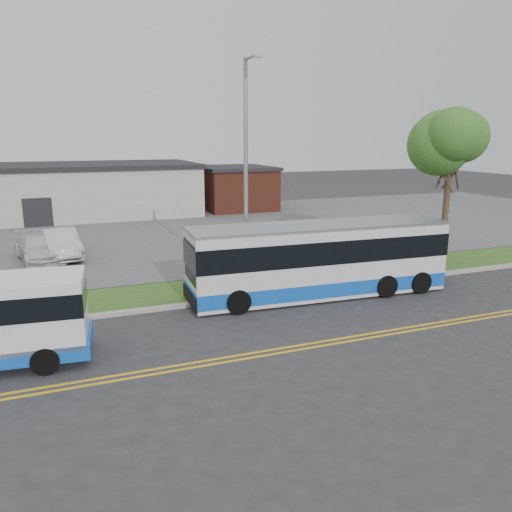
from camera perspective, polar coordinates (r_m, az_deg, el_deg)
name	(u,v)px	position (r m, az deg, el deg)	size (l,w,h in m)	color
ground	(197,316)	(18.81, -6.76, -6.78)	(140.00, 140.00, 0.00)	#28282B
lane_line_north	(230,357)	(15.39, -3.02, -11.43)	(70.00, 0.12, 0.01)	gold
lane_line_south	(233,361)	(15.13, -2.65, -11.88)	(70.00, 0.12, 0.01)	gold
curb	(190,305)	(19.79, -7.58, -5.54)	(80.00, 0.30, 0.15)	#9E9B93
verge	(179,292)	(21.47, -8.75, -4.12)	(80.00, 3.30, 0.10)	#27501A
parking_lot	(133,234)	(34.99, -13.91, 2.48)	(80.00, 25.00, 0.10)	#4C4C4F
commercial_building	(38,191)	(44.35, -23.61, 6.79)	(25.40, 10.40, 4.35)	#9E9E99
brick_wing	(235,188)	(45.83, -2.41, 7.79)	(6.30, 7.30, 3.90)	brown
tree_east	(452,143)	(27.23, 21.45, 11.98)	(5.20, 5.20, 8.33)	#36261D
streetlight_near	(246,167)	(21.20, -1.10, 10.09)	(0.35, 1.53, 9.50)	gray
transit_bus	(318,260)	(20.81, 7.15, -0.41)	(11.00, 3.09, 3.02)	silver
parked_car_a	(61,244)	(28.82, -21.39, 1.32)	(1.65, 4.73, 1.56)	silver
parked_car_b	(39,248)	(28.58, -23.53, 0.88)	(1.98, 4.88, 1.42)	silver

